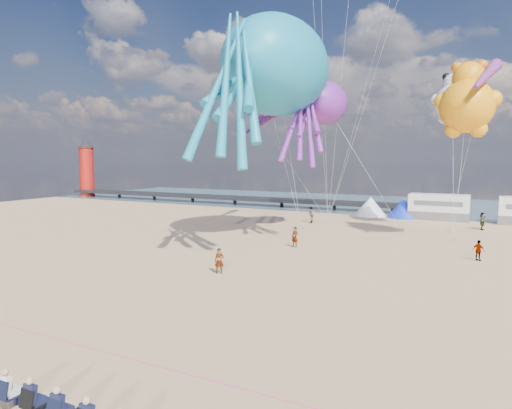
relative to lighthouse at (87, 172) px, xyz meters
name	(u,v)px	position (x,y,z in m)	size (l,w,h in m)	color
ground	(206,317)	(56.00, -44.00, -4.50)	(120.00, 120.00, 0.00)	tan
water	(407,205)	(56.00, 11.00, -4.48)	(120.00, 120.00, 0.00)	#3D6274
pier	(213,197)	(28.00, 0.00, -3.50)	(60.00, 3.00, 0.50)	black
lighthouse	(87,172)	(0.00, 0.00, 0.00)	(2.60, 2.60, 9.00)	#A5140F
motorhome_0	(439,207)	(62.00, -4.00, -3.00)	(6.60, 2.50, 3.00)	silver
tent_white	(370,206)	(54.00, -4.00, -3.30)	(4.00, 4.00, 2.40)	white
tent_blue	(403,208)	(58.00, -4.00, -3.30)	(4.00, 4.00, 2.40)	#1933CC
spectator_row	(62,407)	(57.48, -53.14, -3.85)	(6.10, 0.90, 1.30)	black
rope_line	(129,359)	(56.00, -49.00, -4.48)	(0.03, 0.03, 34.00)	#F2338C
standing_person	(219,261)	(52.36, -37.01, -3.69)	(0.59, 0.39, 1.62)	tan
beachgoer_1	(311,215)	(49.56, -13.36, -3.59)	(0.89, 0.58, 1.82)	#7F6659
beachgoer_3	(479,250)	(66.84, -25.48, -3.75)	(0.97, 0.56, 1.50)	#7F6659
beachgoer_4	(483,221)	(66.76, -9.92, -3.61)	(1.04, 0.43, 1.77)	#7F6659
beachgoer_5	(295,237)	(53.33, -26.94, -3.66)	(1.55, 0.49, 1.67)	#7F6659
sandbag_a	(301,229)	(50.47, -18.41, -4.39)	(0.50, 0.35, 0.22)	gray
sandbag_b	(402,230)	(59.61, -14.24, -4.39)	(0.50, 0.35, 0.22)	gray
sandbag_c	(454,240)	(64.69, -18.06, -4.39)	(0.50, 0.35, 0.22)	gray
sandbag_d	(448,230)	(63.78, -12.61, -4.39)	(0.50, 0.35, 0.22)	gray
sandbag_e	(328,222)	(51.35, -12.62, -4.39)	(0.50, 0.35, 0.22)	gray
kite_octopus_teal	(277,66)	(51.11, -25.82, 10.35)	(5.51, 12.86, 14.70)	teal
kite_octopus_purple	(325,103)	(53.15, -19.56, 7.89)	(3.89, 9.08, 10.38)	#752495
kite_panda	(453,103)	(63.74, -13.22, 8.02)	(4.09, 3.85, 5.77)	silver
kite_teddy_orange	(467,106)	(65.32, -19.45, 7.00)	(5.29, 4.98, 7.47)	#FF9B10
windsock_left	(271,111)	(45.95, -16.06, 7.77)	(1.10, 6.50, 6.50)	red
windsock_mid	(486,76)	(66.65, -21.07, 9.09)	(1.00, 5.56, 5.56)	red
windsock_right	(262,122)	(47.33, -21.02, 6.19)	(0.90, 4.87, 4.87)	red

